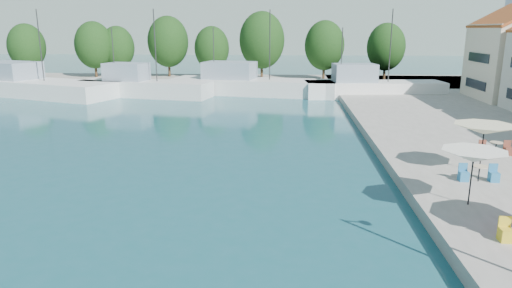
# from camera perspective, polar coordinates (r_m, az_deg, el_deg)

# --- Properties ---
(quay_far) EXTENTS (90.00, 16.00, 0.60)m
(quay_far) POSITION_cam_1_polar(r_m,az_deg,el_deg) (65.64, -3.28, 7.77)
(quay_far) COLOR gray
(quay_far) RESTS_ON ground
(hill_west) EXTENTS (180.00, 40.00, 16.00)m
(hill_west) POSITION_cam_1_polar(r_m,az_deg,el_deg) (160.60, -6.91, 14.26)
(hill_west) COLOR gray
(hill_west) RESTS_ON ground
(hill_east) EXTENTS (140.00, 40.00, 12.00)m
(hill_east) POSITION_cam_1_polar(r_m,az_deg,el_deg) (181.99, 17.25, 13.09)
(hill_east) COLOR gray
(hill_east) RESTS_ON ground
(trawler_01) EXTENTS (23.05, 12.94, 10.20)m
(trawler_01) POSITION_cam_1_polar(r_m,az_deg,el_deg) (61.00, -26.66, 6.52)
(trawler_01) COLOR white
(trawler_01) RESTS_ON ground
(trawler_02) EXTENTS (15.92, 6.81, 10.20)m
(trawler_02) POSITION_cam_1_polar(r_m,az_deg,el_deg) (55.06, -14.05, 6.93)
(trawler_02) COLOR silver
(trawler_02) RESTS_ON ground
(trawler_03) EXTENTS (20.41, 8.62, 10.20)m
(trawler_03) POSITION_cam_1_polar(r_m,az_deg,el_deg) (55.21, -0.85, 7.37)
(trawler_03) COLOR silver
(trawler_03) RESTS_ON ground
(trawler_04) EXTENTS (15.97, 5.64, 10.20)m
(trawler_04) POSITION_cam_1_polar(r_m,az_deg,el_deg) (54.15, 14.12, 6.81)
(trawler_04) COLOR white
(trawler_04) RESTS_ON ground
(tree_01) EXTENTS (5.29, 5.29, 7.83)m
(tree_01) POSITION_cam_1_polar(r_m,az_deg,el_deg) (76.34, -26.75, 10.84)
(tree_01) COLOR #3F2B19
(tree_01) RESTS_ON quay_far
(tree_02) EXTENTS (5.51, 5.51, 8.15)m
(tree_02) POSITION_cam_1_polar(r_m,az_deg,el_deg) (72.94, -19.61, 11.57)
(tree_02) COLOR #3F2B19
(tree_02) RESTS_ON quay_far
(tree_03) EXTENTS (5.06, 5.06, 7.49)m
(tree_03) POSITION_cam_1_polar(r_m,az_deg,el_deg) (73.53, -16.94, 11.50)
(tree_03) COLOR #3F2B19
(tree_03) RESTS_ON quay_far
(tree_04) EXTENTS (6.04, 6.04, 8.94)m
(tree_04) POSITION_cam_1_polar(r_m,az_deg,el_deg) (71.10, -10.94, 12.45)
(tree_04) COLOR #3F2B19
(tree_04) RESTS_ON quay_far
(tree_05) EXTENTS (5.03, 5.03, 7.45)m
(tree_05) POSITION_cam_1_polar(r_m,az_deg,el_deg) (67.85, -5.54, 11.83)
(tree_05) COLOR #3F2B19
(tree_05) RESTS_ON quay_far
(tree_06) EXTENTS (6.40, 6.40, 9.47)m
(tree_06) POSITION_cam_1_polar(r_m,az_deg,el_deg) (66.02, 0.74, 12.84)
(tree_06) COLOR #3F2B19
(tree_06) RESTS_ON quay_far
(tree_07) EXTENTS (5.57, 5.57, 8.24)m
(tree_07) POSITION_cam_1_polar(r_m,az_deg,el_deg) (66.47, 8.56, 12.09)
(tree_07) COLOR #3F2B19
(tree_07) RESTS_ON quay_far
(tree_08) EXTENTS (5.33, 5.33, 7.89)m
(tree_08) POSITION_cam_1_polar(r_m,az_deg,el_deg) (68.18, 15.94, 11.59)
(tree_08) COLOR #3F2B19
(tree_08) RESTS_ON quay_far
(umbrella_white) EXTENTS (2.60, 2.60, 2.33)m
(umbrella_white) POSITION_cam_1_polar(r_m,az_deg,el_deg) (20.36, 25.57, -1.38)
(umbrella_white) COLOR black
(umbrella_white) RESTS_ON quay_right
(umbrella_cream) EXTENTS (3.01, 3.01, 2.46)m
(umbrella_cream) POSITION_cam_1_polar(r_m,az_deg,el_deg) (25.37, 26.65, 1.65)
(umbrella_cream) COLOR black
(umbrella_cream) RESTS_ON quay_right
(cafe_table_02) EXTENTS (1.82, 0.70, 0.76)m
(cafe_table_02) POSITION_cam_1_polar(r_m,az_deg,el_deg) (24.18, 26.07, -3.56)
(cafe_table_02) COLOR black
(cafe_table_02) RESTS_ON quay_right
(cafe_table_03) EXTENTS (1.82, 0.70, 0.76)m
(cafe_table_03) POSITION_cam_1_polar(r_m,az_deg,el_deg) (29.62, 27.75, -0.67)
(cafe_table_03) COLOR black
(cafe_table_03) RESTS_ON quay_right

